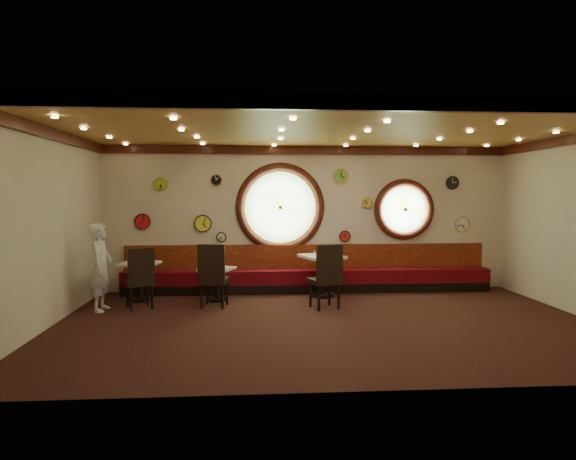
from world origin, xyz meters
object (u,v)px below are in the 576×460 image
object	(u,v)px
table_a	(140,277)
condiment_b_salt	(211,265)
condiment_a_salt	(137,260)
condiment_b_bottle	(220,263)
chair_a	(140,274)
chair_c	(327,272)
chair_b	(213,271)
condiment_c_pepper	(324,253)
table_c	(322,270)
condiment_b_pepper	(216,265)
condiment_a_pepper	(139,260)
condiment_a_bottle	(144,258)
waiter	(101,267)
condiment_c_bottle	(324,251)
condiment_c_salt	(314,252)
table_b	(217,280)

from	to	relation	value
table_a	condiment_b_salt	size ratio (longest dim) A/B	7.68
condiment_a_salt	condiment_b_bottle	distance (m)	1.68
table_a	condiment_b_salt	distance (m)	1.45
chair_a	chair_c	world-z (taller)	chair_c
chair_b	condiment_c_pepper	size ratio (longest dim) A/B	7.51
table_c	condiment_b_pepper	size ratio (longest dim) A/B	10.13
condiment_a_pepper	condiment_a_bottle	world-z (taller)	condiment_a_bottle
chair_b	waiter	xyz separation A→B (m)	(-2.03, -0.08, 0.11)
condiment_a_bottle	condiment_c_bottle	xyz separation A→B (m)	(3.69, 0.14, 0.10)
chair_c	condiment_b_bottle	bearing A→B (deg)	136.95
condiment_c_salt	condiment_b_pepper	world-z (taller)	condiment_c_salt
condiment_c_pepper	condiment_c_bottle	xyz separation A→B (m)	(0.00, 0.10, 0.04)
condiment_c_salt	condiment_c_pepper	distance (m)	0.24
condiment_a_salt	condiment_c_bottle	xyz separation A→B (m)	(3.82, 0.14, 0.14)
chair_b	condiment_b_salt	xyz separation A→B (m)	(-0.08, 0.73, 0.03)
chair_c	chair_b	bearing A→B (deg)	156.41
table_a	condiment_b_bottle	xyz separation A→B (m)	(1.61, -0.00, 0.25)
condiment_c_pepper	condiment_a_bottle	xyz separation A→B (m)	(-3.68, -0.04, -0.07)
table_b	condiment_a_bottle	distance (m)	1.55
chair_a	condiment_b_pepper	world-z (taller)	chair_a
table_a	chair_a	size ratio (longest dim) A/B	1.12
condiment_b_bottle	condiment_b_pepper	bearing A→B (deg)	-124.35
chair_c	waiter	bearing A→B (deg)	161.12
chair_a	condiment_b_pepper	bearing A→B (deg)	2.13
table_a	condiment_b_pepper	bearing A→B (deg)	-4.75
condiment_b_bottle	condiment_c_bottle	world-z (taller)	condiment_c_bottle
table_a	condiment_a_pepper	world-z (taller)	condiment_a_pepper
chair_a	chair_b	world-z (taller)	chair_b
chair_b	table_a	bearing A→B (deg)	163.63
table_c	table_b	bearing A→B (deg)	-173.51
table_c	condiment_c_bottle	distance (m)	0.42
table_c	table_a	bearing A→B (deg)	-177.65
table_a	table_c	bearing A→B (deg)	2.35
chair_a	condiment_a_salt	world-z (taller)	chair_a
condiment_c_pepper	chair_c	bearing A→B (deg)	-95.75
table_c	chair_b	distance (m)	2.38
condiment_c_pepper	condiment_b_pepper	bearing A→B (deg)	-173.71
table_b	condiment_c_bottle	world-z (taller)	condiment_c_bottle
chair_b	chair_c	bearing A→B (deg)	2.78
condiment_b_bottle	waiter	bearing A→B (deg)	-158.60
condiment_a_pepper	condiment_c_pepper	size ratio (longest dim) A/B	0.92
chair_b	condiment_a_pepper	bearing A→B (deg)	163.39
condiment_b_bottle	chair_a	bearing A→B (deg)	-152.22
condiment_a_salt	condiment_b_bottle	bearing A→B (deg)	-2.85
condiment_a_salt	condiment_b_pepper	bearing A→B (deg)	-7.44
table_c	condiment_b_bottle	world-z (taller)	table_c
chair_a	chair_b	size ratio (longest dim) A/B	0.95
condiment_b_pepper	table_c	bearing A→B (deg)	7.29
condiment_a_salt	condiment_c_salt	distance (m)	3.64
condiment_a_salt	chair_a	bearing A→B (deg)	-73.97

